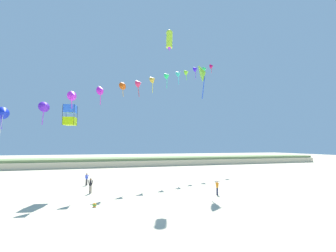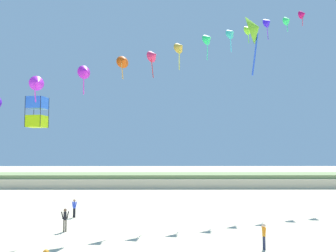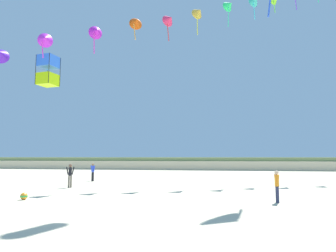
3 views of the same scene
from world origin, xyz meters
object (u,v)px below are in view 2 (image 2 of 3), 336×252
Objects in this scene: person_near_right at (264,234)px; large_kite_mid_trail at (255,29)px; large_kite_high_solo at (37,112)px; person_near_left at (74,207)px; person_mid_center at (65,218)px.

person_near_right is 0.32× the size of large_kite_mid_trail.
large_kite_mid_trail reaches higher than large_kite_high_solo.
person_near_left is 0.69× the size of large_kite_high_solo.
person_near_right is 0.66× the size of large_kite_high_solo.
large_kite_high_solo is at bearing 164.73° from person_mid_center.
person_near_left is at bearing 97.55° from person_mid_center.
person_near_left is at bearing 143.59° from person_near_right.
large_kite_mid_trail is (0.95, 5.03, 14.39)m from person_near_right.
person_near_right is at bearing -100.69° from large_kite_mid_trail.
person_near_left is 0.33× the size of large_kite_mid_trail.
person_near_right is 18.48m from large_kite_high_solo.
large_kite_mid_trail is at bearing 79.31° from person_near_right.
person_mid_center is at bearing -82.45° from person_near_left.
person_mid_center is 8.29m from large_kite_high_solo.
person_near_right is 0.91× the size of person_mid_center.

